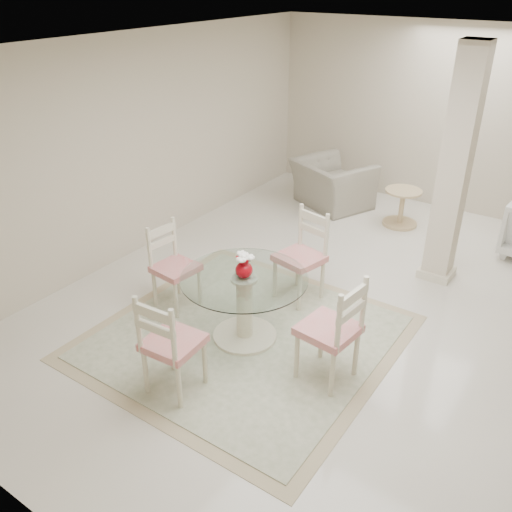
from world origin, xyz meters
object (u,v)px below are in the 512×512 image
Objects in this scene: dining_chair_west at (171,260)px; dining_chair_south at (167,339)px; dining_chair_north at (304,249)px; side_table at (401,209)px; dining_chair_east at (336,324)px; recliner_taupe at (332,184)px; dining_table at (244,308)px; red_vase at (244,266)px; column at (455,169)px.

dining_chair_south is at bearing -132.56° from dining_chair_west.
side_table is (0.18, 2.50, -0.35)m from dining_chair_north.
dining_chair_east is 4.16m from recliner_taupe.
dining_table is 3.53m from side_table.
red_vase reaches higher than recliner_taupe.
side_table is at bearing -160.84° from recliner_taupe.
dining_chair_west reaches higher than side_table.
dining_table is 1.12× the size of recliner_taupe.
column is 2.33× the size of dining_chair_east.
dining_chair_south reaches higher than recliner_taupe.
dining_table is 0.47m from red_vase.
dining_chair_east is 1.02× the size of dining_chair_north.
side_table is at bearing -14.23° from dining_chair_west.
column reaches higher than recliner_taupe.
red_vase is 0.22× the size of dining_chair_east.
column is at bearing -177.09° from dining_chair_east.
red_vase is at bearing -81.94° from dining_chair_north.
dining_chair_east is 1.04× the size of dining_chair_south.
dining_chair_north reaches higher than recliner_taupe.
dining_table is 4.78× the size of red_vase.
recliner_taupe is (-0.91, 3.61, -0.48)m from red_vase.
dining_chair_east reaches higher than dining_chair_west.
dining_chair_east is 2.16× the size of side_table.
dining_chair_east is 1.10× the size of dining_chair_west.
dining_chair_north is 2.13× the size of side_table.
red_vase is (-1.18, -2.35, -0.52)m from column.
red_vase is 3.58m from side_table.
side_table is at bearing 85.76° from dining_table.
side_table is (-0.76, 3.59, -0.36)m from dining_chair_east.
dining_chair_north is (0.08, 1.02, 0.24)m from dining_table.
recliner_taupe is at bearing 104.21° from dining_table.
dining_chair_west is 0.94× the size of dining_chair_south.
dining_chair_south is 2.08× the size of side_table.
dining_chair_east is 1.44m from dining_chair_north.
dining_chair_south is at bearing 123.89° from recliner_taupe.
dining_chair_west is (-2.04, 0.14, -0.06)m from dining_chair_east.
dining_chair_south is (-0.13, -2.04, -0.01)m from dining_chair_north.
dining_chair_west is at bearing -126.61° from dining_chair_north.
dining_chair_south reaches higher than red_vase.
column is at bearing 63.25° from dining_table.
column reaches higher than red_vase.
recliner_taupe is at bearing 104.22° from red_vase.
dining_chair_west is (-1.02, 0.07, 0.19)m from dining_table.
side_table is at bearing -161.28° from dining_chair_east.
dining_chair_south is (0.96, -1.09, 0.03)m from dining_chair_west.
dining_chair_south is 4.71m from recliner_taupe.
dining_table is 1.06m from dining_chair_east.
dining_chair_east is at bearing 141.17° from recliner_taupe.
dining_chair_north is (0.08, 1.02, -0.23)m from red_vase.
side_table is at bearing -97.68° from dining_chair_south.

